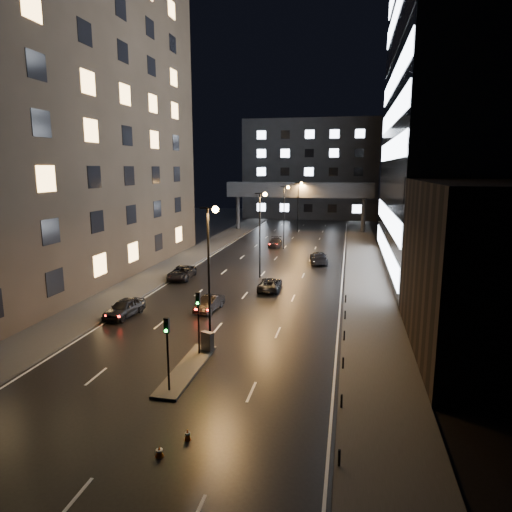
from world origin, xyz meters
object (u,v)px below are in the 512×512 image
(car_toward_b, at_px, (319,258))
(utility_cabinet, at_px, (208,341))
(car_away_a, at_px, (124,308))
(car_toward_a, at_px, (270,284))
(car_away_d, at_px, (275,242))
(car_away_c, at_px, (181,273))
(car_away_b, at_px, (209,303))

(car_toward_b, distance_m, utility_cabinet, 33.01)
(car_toward_b, xyz_separation_m, utility_cabinet, (-5.64, -32.52, 0.01))
(car_away_a, bearing_deg, car_toward_a, 52.99)
(car_away_a, height_order, utility_cabinet, car_away_a)
(car_away_d, height_order, car_toward_a, car_away_d)
(car_away_a, distance_m, car_away_c, 14.19)
(car_away_a, bearing_deg, car_away_b, 32.24)
(car_toward_a, bearing_deg, car_away_b, 60.66)
(car_away_c, distance_m, car_away_d, 25.48)
(car_away_c, relative_size, car_toward_a, 1.10)
(car_away_a, height_order, car_away_c, car_away_a)
(car_away_b, xyz_separation_m, car_away_c, (-6.87, 11.02, 0.07))
(car_away_a, relative_size, car_away_d, 0.93)
(car_away_c, bearing_deg, utility_cabinet, -68.27)
(car_away_d, xyz_separation_m, car_toward_b, (8.03, -12.18, 0.08))
(car_toward_a, height_order, utility_cabinet, utility_cabinet)
(car_away_a, bearing_deg, car_away_d, 86.76)
(car_away_c, height_order, utility_cabinet, utility_cabinet)
(car_away_c, bearing_deg, car_toward_b, 35.02)
(car_away_c, height_order, car_away_d, car_away_c)
(car_away_d, xyz_separation_m, car_toward_a, (3.87, -27.30, -0.06))
(car_away_a, distance_m, car_away_b, 7.51)
(car_toward_b, bearing_deg, car_toward_a, 67.28)
(car_away_b, distance_m, car_away_d, 35.45)
(car_away_d, relative_size, car_toward_b, 0.90)
(car_away_a, xyz_separation_m, car_away_c, (-0.07, 14.19, -0.05))
(car_away_d, height_order, car_toward_b, car_toward_b)
(utility_cabinet, bearing_deg, car_away_d, 117.22)
(utility_cabinet, bearing_deg, car_toward_a, 109.31)
(car_away_a, relative_size, car_away_b, 1.14)
(car_toward_a, xyz_separation_m, car_toward_b, (4.16, 15.12, 0.13))
(car_away_c, relative_size, utility_cabinet, 3.99)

